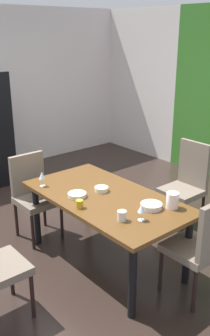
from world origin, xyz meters
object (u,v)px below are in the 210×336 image
object	(u,v)px
chair_right_far	(201,244)
serving_bowl_front	(151,206)
chair_head_far	(187,182)
wine_glass_right	(42,176)
pitcher_near_window	(173,200)
cup_corner	(122,216)
serving_bowl_left	(101,189)
wine_glass_east	(142,209)
cup_west	(80,204)
dining_table	(106,204)
serving_bowl_near_shelf	(77,195)
chair_left_near	(34,192)

from	to	relation	value
chair_right_far	serving_bowl_front	xyz separation A→B (m)	(-0.48, -0.13, 0.22)
chair_right_far	chair_head_far	world-z (taller)	chair_head_far
wine_glass_right	pitcher_near_window	distance (m)	1.38
serving_bowl_front	cup_corner	world-z (taller)	cup_corner
chair_head_far	cup_corner	size ratio (longest dim) A/B	11.71
serving_bowl_front	serving_bowl_left	distance (m)	0.60
wine_glass_east	chair_head_far	bearing A→B (deg)	112.58
wine_glass_east	serving_bowl_front	world-z (taller)	wine_glass_east
pitcher_near_window	chair_head_far	bearing A→B (deg)	120.78
chair_right_far	cup_west	distance (m)	1.13
wine_glass_right	serving_bowl_front	distance (m)	1.21
dining_table	cup_corner	size ratio (longest dim) A/B	19.32
chair_right_far	chair_head_far	bearing A→B (deg)	43.37
serving_bowl_near_shelf	serving_bowl_left	bearing A→B (deg)	78.93
wine_glass_east	chair_left_near	bearing A→B (deg)	-173.19
serving_bowl_front	cup_corner	distance (m)	0.37
chair_left_near	serving_bowl_left	xyz separation A→B (m)	(0.84, 0.32, 0.23)
chair_left_near	wine_glass_east	size ratio (longest dim) A/B	6.47
wine_glass_east	pitcher_near_window	distance (m)	0.39
chair_right_far	chair_head_far	distance (m)	1.38
chair_left_near	pitcher_near_window	bearing A→B (deg)	110.30
serving_bowl_front	cup_corner	size ratio (longest dim) A/B	2.23
pitcher_near_window	chair_left_near	bearing A→B (deg)	-159.70
cup_west	chair_right_far	bearing A→B (deg)	34.26
serving_bowl_front	dining_table	bearing A→B (deg)	-162.96
wine_glass_right	wine_glass_east	xyz separation A→B (m)	(1.20, 0.26, -0.01)
chair_left_near	wine_glass_right	size ratio (longest dim) A/B	6.09
chair_right_far	wine_glass_east	bearing A→B (deg)	133.67
wine_glass_east	wine_glass_right	bearing A→B (deg)	-168.01
chair_right_far	cup_corner	size ratio (longest dim) A/B	11.08
chair_left_near	serving_bowl_left	size ratio (longest dim) A/B	6.93
chair_left_near	wine_glass_right	bearing A→B (deg)	78.10
dining_table	serving_bowl_left	distance (m)	0.17
wine_glass_right	serving_bowl_front	size ratio (longest dim) A/B	0.80
chair_right_far	serving_bowl_left	world-z (taller)	chair_right_far
wine_glass_right	cup_corner	bearing A→B (deg)	6.52
serving_bowl_front	serving_bowl_near_shelf	world-z (taller)	serving_bowl_front
chair_head_far	serving_bowl_left	distance (m)	1.25
wine_glass_right	serving_bowl_left	distance (m)	0.64
chair_right_far	serving_bowl_near_shelf	world-z (taller)	chair_right_far
chair_right_far	wine_glass_east	size ratio (longest dim) A/B	6.60
chair_right_far	cup_corner	distance (m)	0.73
serving_bowl_left	pitcher_near_window	bearing A→B (deg)	20.02
cup_corner	pitcher_near_window	xyz separation A→B (m)	(0.12, 0.52, 0.03)
serving_bowl_front	wine_glass_east	bearing A→B (deg)	-66.03
cup_corner	wine_glass_east	bearing A→B (deg)	50.98
chair_right_far	dining_table	bearing A→B (deg)	105.85
serving_bowl_front	serving_bowl_left	bearing A→B (deg)	-170.10
serving_bowl_front	pitcher_near_window	world-z (taller)	pitcher_near_window
dining_table	serving_bowl_front	distance (m)	0.51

